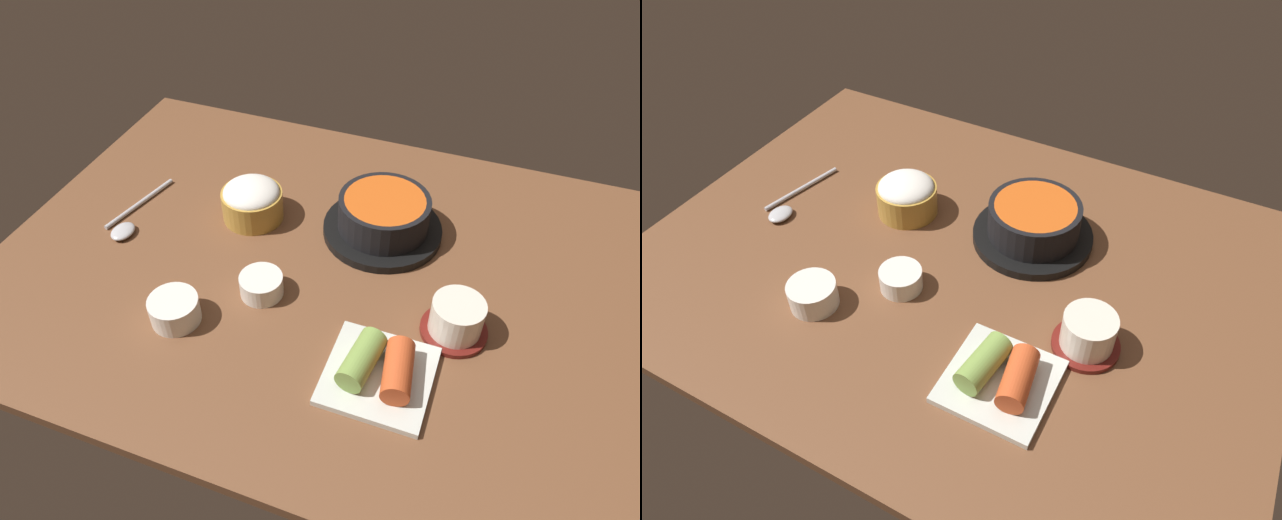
{
  "view_description": "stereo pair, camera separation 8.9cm",
  "coord_description": "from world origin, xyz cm",
  "views": [
    {
      "loc": [
        24.06,
        -61.86,
        67.09
      ],
      "look_at": [
        2.0,
        -2.0,
        5.0
      ],
      "focal_mm": 32.69,
      "sensor_mm": 36.0,
      "label": 1
    },
    {
      "loc": [
        32.17,
        -58.21,
        67.09
      ],
      "look_at": [
        2.0,
        -2.0,
        5.0
      ],
      "focal_mm": 32.69,
      "sensor_mm": 36.0,
      "label": 2
    }
  ],
  "objects": [
    {
      "name": "dining_table",
      "position": [
        0.0,
        0.0,
        1.0
      ],
      "size": [
        100.0,
        76.0,
        2.0
      ],
      "primitive_type": "cube",
      "color": "brown",
      "rests_on": "ground"
    },
    {
      "name": "stone_pot",
      "position": [
        8.44,
        10.68,
        5.37
      ],
      "size": [
        19.8,
        19.8,
        7.1
      ],
      "color": "black",
      "rests_on": "dining_table"
    },
    {
      "name": "rice_bowl",
      "position": [
        -13.65,
        7.13,
        5.55
      ],
      "size": [
        10.41,
        10.41,
        6.98
      ],
      "color": "#B78C38",
      "rests_on": "dining_table"
    },
    {
      "name": "tea_cup_with_saucer",
      "position": [
        23.79,
        -6.37,
        4.89
      ],
      "size": [
        9.53,
        9.53,
        5.95
      ],
      "color": "maroon",
      "rests_on": "dining_table"
    },
    {
      "name": "banchan_cup_center",
      "position": [
        -4.85,
        -8.8,
        3.8
      ],
      "size": [
        6.56,
        6.56,
        3.34
      ],
      "color": "white",
      "rests_on": "dining_table"
    },
    {
      "name": "kimchi_plate",
      "position": [
        15.93,
        -17.5,
        3.84
      ],
      "size": [
        13.99,
        13.99,
        4.82
      ],
      "color": "silver",
      "rests_on": "dining_table"
    },
    {
      "name": "side_bowl_near",
      "position": [
        -14.35,
        -17.79,
        4.12
      ],
      "size": [
        7.24,
        7.24,
        3.97
      ],
      "color": "white",
      "rests_on": "dining_table"
    },
    {
      "name": "spoon",
      "position": [
        -32.7,
        -2.22,
        2.62
      ],
      "size": [
        5.71,
        17.94,
        1.35
      ],
      "color": "#B7B7BC",
      "rests_on": "dining_table"
    }
  ]
}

